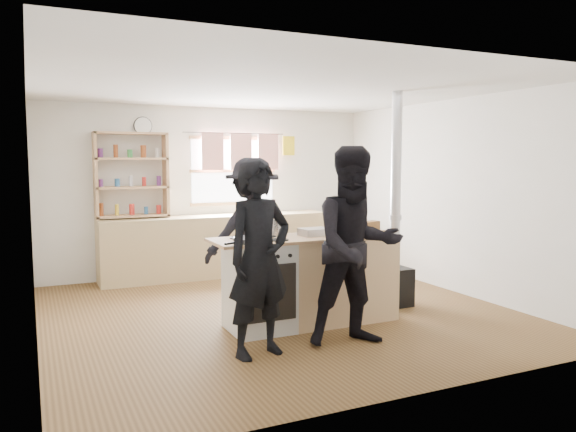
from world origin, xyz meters
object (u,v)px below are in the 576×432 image
at_px(cooking_island, 312,280).
at_px(stockpot_counter, 349,223).
at_px(flue_heater, 395,250).
at_px(bread_board, 370,228).
at_px(roast_tray, 315,231).
at_px(person_far, 252,233).
at_px(person_near_right, 356,246).
at_px(thermos, 257,203).
at_px(skillet_greens, 251,239).
at_px(stockpot_stove, 272,227).
at_px(person_near_left, 259,259).

height_order(cooking_island, stockpot_counter, stockpot_counter).
bearing_deg(flue_heater, bread_board, -154.48).
bearing_deg(roast_tray, bread_board, -2.24).
height_order(cooking_island, person_far, person_far).
distance_m(bread_board, person_near_right, 1.01).
bearing_deg(roast_tray, thermos, 80.91).
distance_m(skillet_greens, person_near_right, 1.01).
height_order(thermos, person_near_right, person_near_right).
xyz_separation_m(skillet_greens, person_far, (0.42, 1.05, -0.09)).
relative_size(cooking_island, flue_heater, 0.79).
distance_m(stockpot_stove, bread_board, 1.10).
distance_m(thermos, roast_tray, 2.78).
bearing_deg(bread_board, skillet_greens, -173.53).
distance_m(cooking_island, bread_board, 0.88).
xyz_separation_m(cooking_island, bread_board, (0.71, -0.00, 0.51)).
distance_m(stockpot_stove, flue_heater, 1.62).
bearing_deg(stockpot_counter, flue_heater, 14.50).
xyz_separation_m(roast_tray, person_near_left, (-0.91, -0.70, -0.11)).
bearing_deg(skillet_greens, person_near_left, -103.22).
distance_m(skillet_greens, flue_heater, 2.03).
height_order(cooking_island, skillet_greens, skillet_greens).
distance_m(stockpot_stove, person_near_right, 1.08).
xyz_separation_m(person_near_left, person_near_right, (0.93, -0.09, 0.06)).
distance_m(roast_tray, stockpot_stove, 0.46).
bearing_deg(roast_tray, person_near_left, -142.56).
bearing_deg(skillet_greens, person_near_right, -36.60).
bearing_deg(roast_tray, cooking_island, -155.29).
bearing_deg(thermos, cooking_island, -100.05).
relative_size(roast_tray, person_far, 0.19).
bearing_deg(skillet_greens, bread_board, 6.47).
bearing_deg(person_near_left, person_far, 58.23).
xyz_separation_m(bread_board, flue_heater, (0.51, 0.24, -0.32)).
height_order(bread_board, person_near_right, person_near_right).
height_order(stockpot_stove, flue_heater, flue_heater).
relative_size(thermos, stockpot_counter, 1.03).
bearing_deg(thermos, stockpot_counter, -90.17).
relative_size(cooking_island, person_near_left, 1.14).
height_order(cooking_island, stockpot_stove, stockpot_stove).
height_order(cooking_island, bread_board, bread_board).
relative_size(bread_board, flue_heater, 0.13).
bearing_deg(skillet_greens, stockpot_stove, 45.39).
distance_m(skillet_greens, stockpot_stove, 0.55).
bearing_deg(cooking_island, roast_tray, 24.71).
relative_size(person_near_right, person_far, 1.06).
relative_size(skillet_greens, person_near_right, 0.25).
height_order(stockpot_stove, bread_board, stockpot_stove).
height_order(bread_board, person_near_left, person_near_left).
bearing_deg(stockpot_stove, person_far, 86.38).
bearing_deg(person_far, person_near_right, 101.67).
bearing_deg(cooking_island, bread_board, -0.17).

